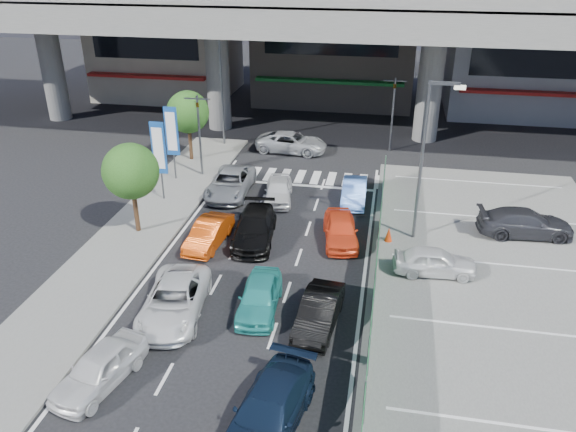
% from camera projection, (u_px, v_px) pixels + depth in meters
% --- Properties ---
extents(ground, '(120.00, 120.00, 0.00)m').
position_uv_depth(ground, '(251.00, 288.00, 24.45)').
color(ground, black).
rests_on(ground, ground).
extents(parking_lot, '(12.00, 28.00, 0.06)m').
position_uv_depth(parking_lot, '(508.00, 289.00, 24.39)').
color(parking_lot, '#5E5E5C').
rests_on(parking_lot, ground).
extents(sidewalk_left, '(4.00, 30.00, 0.12)m').
position_uv_depth(sidewalk_left, '(139.00, 231.00, 29.10)').
color(sidewalk_left, '#5E5E5C').
rests_on(sidewalk_left, ground).
extents(fence_run, '(0.16, 22.00, 1.80)m').
position_uv_depth(fence_run, '(376.00, 271.00, 24.06)').
color(fence_run, '#205F33').
rests_on(fence_run, ground).
extents(expressway, '(64.00, 14.00, 10.75)m').
position_uv_depth(expressway, '(322.00, 15.00, 39.91)').
color(expressway, '#61625D').
rests_on(expressway, ground).
extents(building_west, '(12.00, 10.90, 13.00)m').
position_uv_depth(building_west, '(165.00, 24.00, 52.33)').
color(building_west, '#A39983').
rests_on(building_west, ground).
extents(building_center, '(14.00, 10.90, 15.00)m').
position_uv_depth(building_center, '(338.00, 15.00, 50.13)').
color(building_center, gray).
rests_on(building_center, ground).
extents(building_east, '(12.00, 10.90, 12.00)m').
position_uv_depth(building_east, '(525.00, 40.00, 47.28)').
color(building_east, gray).
rests_on(building_east, ground).
extents(traffic_light_left, '(1.60, 1.24, 5.20)m').
position_uv_depth(traffic_light_left, '(198.00, 116.00, 34.28)').
color(traffic_light_left, '#595B60').
rests_on(traffic_light_left, ground).
extents(traffic_light_right, '(1.60, 1.24, 5.20)m').
position_uv_depth(traffic_light_right, '(394.00, 96.00, 38.52)').
color(traffic_light_right, '#595B60').
rests_on(traffic_light_right, ground).
extents(street_lamp_right, '(1.65, 0.22, 8.00)m').
position_uv_depth(street_lamp_right, '(427.00, 149.00, 26.43)').
color(street_lamp_right, '#595B60').
rests_on(street_lamp_right, ground).
extents(street_lamp_left, '(1.65, 0.22, 8.00)m').
position_uv_depth(street_lamp_left, '(223.00, 80.00, 39.21)').
color(street_lamp_left, '#595B60').
rests_on(street_lamp_left, ground).
extents(signboard_near, '(0.80, 0.14, 4.70)m').
position_uv_depth(signboard_near, '(159.00, 150.00, 31.31)').
color(signboard_near, '#595B60').
rests_on(signboard_near, ground).
extents(signboard_far, '(0.80, 0.14, 4.70)m').
position_uv_depth(signboard_far, '(172.00, 133.00, 34.02)').
color(signboard_far, '#595B60').
rests_on(signboard_far, ground).
extents(tree_near, '(2.80, 2.80, 4.80)m').
position_uv_depth(tree_near, '(131.00, 172.00, 27.62)').
color(tree_near, '#382314').
rests_on(tree_near, ground).
extents(tree_far, '(2.80, 2.80, 4.80)m').
position_uv_depth(tree_far, '(188.00, 112.00, 36.99)').
color(tree_far, '#382314').
rests_on(tree_far, ground).
extents(van_white_back_left, '(2.43, 4.11, 1.31)m').
position_uv_depth(van_white_back_left, '(99.00, 368.00, 18.97)').
color(van_white_back_left, silver).
rests_on(van_white_back_left, ground).
extents(minivan_navy_back, '(2.72, 5.02, 1.38)m').
position_uv_depth(minivan_navy_back, '(269.00, 411.00, 17.21)').
color(minivan_navy_back, '#0F1D32').
rests_on(minivan_navy_back, ground).
extents(sedan_white_mid_left, '(2.91, 5.22, 1.38)m').
position_uv_depth(sedan_white_mid_left, '(174.00, 300.00, 22.46)').
color(sedan_white_mid_left, white).
rests_on(sedan_white_mid_left, ground).
extents(taxi_teal_mid, '(1.78, 3.95, 1.32)m').
position_uv_depth(taxi_teal_mid, '(260.00, 296.00, 22.77)').
color(taxi_teal_mid, teal).
rests_on(taxi_teal_mid, ground).
extents(hatch_black_mid_right, '(1.72, 4.03, 1.29)m').
position_uv_depth(hatch_black_mid_right, '(319.00, 312.00, 21.84)').
color(hatch_black_mid_right, black).
rests_on(hatch_black_mid_right, ground).
extents(taxi_orange_left, '(1.66, 3.93, 1.26)m').
position_uv_depth(taxi_orange_left, '(209.00, 233.00, 27.67)').
color(taxi_orange_left, '#C0400B').
rests_on(taxi_orange_left, ground).
extents(sedan_black_mid, '(2.44, 4.94, 1.38)m').
position_uv_depth(sedan_black_mid, '(255.00, 228.00, 28.05)').
color(sedan_black_mid, black).
rests_on(sedan_black_mid, ground).
extents(taxi_orange_right, '(2.29, 4.24, 1.37)m').
position_uv_depth(taxi_orange_right, '(341.00, 229.00, 27.94)').
color(taxi_orange_right, '#EB461E').
rests_on(taxi_orange_right, ground).
extents(wagon_silver_front_left, '(2.46, 5.04, 1.38)m').
position_uv_depth(wagon_silver_front_left, '(230.00, 183.00, 33.20)').
color(wagon_silver_front_left, '#979A9F').
rests_on(wagon_silver_front_left, ground).
extents(sedan_white_front_mid, '(2.08, 4.01, 1.30)m').
position_uv_depth(sedan_white_front_mid, '(278.00, 190.00, 32.39)').
color(sedan_white_front_mid, silver).
rests_on(sedan_white_front_mid, ground).
extents(kei_truck_front_right, '(1.46, 3.90, 1.27)m').
position_uv_depth(kei_truck_front_right, '(354.00, 192.00, 32.17)').
color(kei_truck_front_right, '#598AE8').
rests_on(kei_truck_front_right, ground).
extents(crossing_wagon_silver, '(5.16, 2.67, 1.39)m').
position_uv_depth(crossing_wagon_silver, '(291.00, 142.00, 39.74)').
color(crossing_wagon_silver, '#A7AAAF').
rests_on(crossing_wagon_silver, ground).
extents(parked_sedan_white, '(3.77, 1.70, 1.26)m').
position_uv_depth(parked_sedan_white, '(435.00, 261.00, 25.17)').
color(parked_sedan_white, silver).
rests_on(parked_sedan_white, parking_lot).
extents(parked_sedan_dgrey, '(4.87, 2.33, 1.37)m').
position_uv_depth(parked_sedan_dgrey, '(525.00, 223.00, 28.44)').
color(parked_sedan_dgrey, '#2E2E33').
rests_on(parked_sedan_dgrey, parking_lot).
extents(traffic_cone, '(0.47, 0.47, 0.75)m').
position_uv_depth(traffic_cone, '(389.00, 234.00, 28.01)').
color(traffic_cone, red).
rests_on(traffic_cone, parking_lot).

